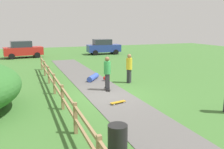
% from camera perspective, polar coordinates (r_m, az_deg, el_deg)
% --- Properties ---
extents(ground_plane, '(60.00, 60.00, 0.00)m').
position_cam_1_polar(ground_plane, '(12.57, -0.88, -5.00)').
color(ground_plane, '#427533').
extents(asphalt_path, '(2.40, 28.00, 0.02)m').
position_cam_1_polar(asphalt_path, '(12.57, -0.88, -4.95)').
color(asphalt_path, '#605E5B').
rests_on(asphalt_path, ground_plane).
extents(wooden_fence, '(0.12, 18.12, 1.10)m').
position_cam_1_polar(wooden_fence, '(11.78, -12.86, -3.06)').
color(wooden_fence, '#997A51').
rests_on(wooden_fence, ground_plane).
extents(trash_bin, '(0.56, 0.56, 0.90)m').
position_cam_1_polar(trash_bin, '(6.90, 1.35, -15.46)').
color(trash_bin, black).
rests_on(trash_bin, ground_plane).
extents(skater_riding, '(0.43, 0.82, 1.90)m').
position_cam_1_polar(skater_riding, '(13.26, -1.15, 0.71)').
color(skater_riding, black).
rests_on(skater_riding, asphalt_path).
extents(skater_fallen, '(1.38, 1.38, 0.36)m').
position_cam_1_polar(skater_fallen, '(15.93, -4.33, -0.73)').
color(skater_fallen, blue).
rests_on(skater_fallen, asphalt_path).
extents(skateboard_loose, '(0.82, 0.37, 0.08)m').
position_cam_1_polar(skateboard_loose, '(11.19, 1.48, -6.64)').
color(skateboard_loose, '#BF8C19').
rests_on(skateboard_loose, asphalt_path).
extents(bystander_yellow, '(0.54, 0.54, 1.85)m').
position_cam_1_polar(bystander_yellow, '(15.13, 4.13, 1.83)').
color(bystander_yellow, '#2D2D33').
rests_on(bystander_yellow, ground_plane).
extents(parked_car_red, '(4.36, 2.36, 1.92)m').
position_cam_1_polar(parked_car_red, '(29.03, -20.61, 5.66)').
color(parked_car_red, red).
rests_on(parked_car_red, ground_plane).
extents(parked_car_blue, '(4.26, 2.13, 1.92)m').
position_cam_1_polar(parked_car_blue, '(30.70, -2.08, 6.67)').
color(parked_car_blue, '#283D99').
rests_on(parked_car_blue, ground_plane).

